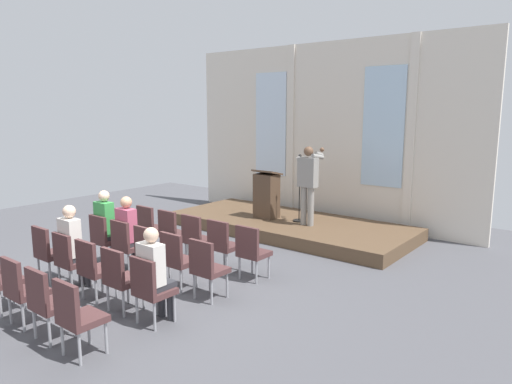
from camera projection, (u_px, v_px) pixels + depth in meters
ground_plane at (127, 289)px, 7.49m from camera, size 15.76×15.76×0.00m
rear_partition at (324, 133)px, 11.77m from camera, size 8.02×0.14×4.46m
stage_platform at (289, 226)px, 10.99m from camera, size 5.70×2.40×0.28m
speaker at (308, 180)px, 10.30m from camera, size 0.52×0.69×1.76m
mic_stand at (299, 207)px, 10.76m from camera, size 0.28×0.28×1.55m
lectern at (267, 195)px, 11.09m from camera, size 0.60×0.48×1.16m
chair_r0_c0 at (150, 225)px, 9.38m from camera, size 0.46×0.44×0.94m
chair_r0_c1 at (172, 231)px, 8.99m from camera, size 0.46×0.44×0.94m
chair_r0_c2 at (196, 236)px, 8.59m from camera, size 0.46×0.44×0.94m
chair_r0_c3 at (222, 242)px, 8.19m from camera, size 0.46×0.44×0.94m
chair_r0_c4 at (251, 249)px, 7.79m from camera, size 0.46×0.44×0.94m
chair_r1_c0 at (104, 237)px, 8.57m from camera, size 0.46×0.44×0.94m
audience_r1_c0 at (107, 224)px, 8.59m from camera, size 0.36×0.39×1.38m
chair_r1_c1 at (126, 243)px, 8.17m from camera, size 0.46×0.44×0.94m
audience_r1_c1 at (129, 230)px, 8.19m from camera, size 0.36×0.39×1.35m
chair_r1_c2 at (150, 250)px, 7.77m from camera, size 0.46×0.44×0.94m
chair_r1_c3 at (177, 257)px, 7.37m from camera, size 0.46×0.44×0.94m
chair_r1_c4 at (207, 266)px, 6.97m from camera, size 0.46×0.44×0.94m
chair_r2_c0 at (48, 250)px, 7.75m from camera, size 0.46×0.44×0.94m
chair_r2_c1 at (70, 258)px, 7.35m from camera, size 0.46×0.44×0.94m
audience_r2_c1 at (73, 243)px, 7.37m from camera, size 0.36×0.39×1.37m
chair_r2_c2 at (93, 266)px, 6.95m from camera, size 0.46×0.44×0.94m
chair_r2_c3 at (120, 276)px, 6.55m from camera, size 0.46×0.44×0.94m
chair_r2_c4 at (150, 286)px, 6.15m from camera, size 0.46×0.44×0.94m
audience_r2_c4 at (154, 270)px, 6.18m from camera, size 0.36×0.39×1.32m
chair_r3_c2 at (22, 287)px, 6.13m from camera, size 0.46×0.44×0.94m
chair_r3_c3 at (47, 299)px, 5.73m from camera, size 0.46×0.44×0.94m
chair_r3_c4 at (76, 314)px, 5.33m from camera, size 0.46×0.44×0.94m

